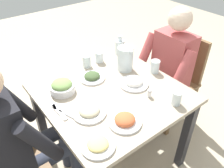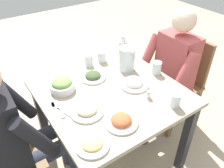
% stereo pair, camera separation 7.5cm
% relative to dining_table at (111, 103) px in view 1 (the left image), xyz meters
% --- Properties ---
extents(ground_plane, '(8.00, 8.00, 0.00)m').
position_rel_dining_table_xyz_m(ground_plane, '(0.00, 0.00, -0.60)').
color(ground_plane, tan).
extents(dining_table, '(0.93, 0.93, 0.72)m').
position_rel_dining_table_xyz_m(dining_table, '(0.00, 0.00, 0.00)').
color(dining_table, gray).
rests_on(dining_table, ground_plane).
extents(chair_near, '(0.40, 0.40, 0.86)m').
position_rel_dining_table_xyz_m(chair_near, '(0.05, -0.82, -0.12)').
color(chair_near, brown).
rests_on(chair_near, ground_plane).
extents(diner_near, '(0.48, 0.53, 1.15)m').
position_rel_dining_table_xyz_m(diner_near, '(0.05, -0.62, 0.02)').
color(diner_near, '#B24C4C').
rests_on(diner_near, ground_plane).
extents(diner_far, '(0.48, 0.53, 1.15)m').
position_rel_dining_table_xyz_m(diner_far, '(0.08, 0.62, 0.02)').
color(diner_far, black).
rests_on(diner_far, ground_plane).
extents(water_pitcher, '(0.16, 0.12, 0.19)m').
position_rel_dining_table_xyz_m(water_pitcher, '(0.16, -0.26, 0.21)').
color(water_pitcher, silver).
rests_on(water_pitcher, dining_table).
extents(salad_bowl, '(0.17, 0.17, 0.09)m').
position_rel_dining_table_xyz_m(salad_bowl, '(0.20, 0.27, 0.16)').
color(salad_bowl, white).
rests_on(salad_bowl, dining_table).
extents(plate_dolmas, '(0.19, 0.19, 0.05)m').
position_rel_dining_table_xyz_m(plate_dolmas, '(0.20, 0.02, 0.13)').
color(plate_dolmas, white).
rests_on(plate_dolmas, dining_table).
extents(plate_rice_curry, '(0.20, 0.20, 0.06)m').
position_rel_dining_table_xyz_m(plate_rice_curry, '(-0.29, 0.12, 0.13)').
color(plate_rice_curry, white).
rests_on(plate_rice_curry, dining_table).
extents(plate_yoghurt, '(0.21, 0.21, 0.06)m').
position_rel_dining_table_xyz_m(plate_yoghurt, '(-0.04, -0.17, 0.13)').
color(plate_yoghurt, white).
rests_on(plate_yoghurt, dining_table).
extents(plate_beans, '(0.21, 0.21, 0.05)m').
position_rel_dining_table_xyz_m(plate_beans, '(-0.10, 0.24, 0.13)').
color(plate_beans, white).
rests_on(plate_beans, dining_table).
extents(plate_fries, '(0.19, 0.19, 0.04)m').
position_rel_dining_table_xyz_m(plate_fries, '(-0.34, 0.34, 0.13)').
color(plate_fries, white).
rests_on(plate_fries, dining_table).
extents(water_glass_far_left, '(0.07, 0.07, 0.09)m').
position_rel_dining_table_xyz_m(water_glass_far_left, '(0.38, -0.16, 0.16)').
color(water_glass_far_left, silver).
rests_on(water_glass_far_left, dining_table).
extents(water_glass_near_left, '(0.06, 0.06, 0.09)m').
position_rel_dining_table_xyz_m(water_glass_near_left, '(-0.36, -0.25, 0.16)').
color(water_glass_near_left, silver).
rests_on(water_glass_near_left, dining_table).
extents(water_glass_near_right, '(0.07, 0.07, 0.10)m').
position_rel_dining_table_xyz_m(water_glass_near_right, '(-0.01, -0.41, 0.16)').
color(water_glass_near_right, silver).
rests_on(water_glass_near_right, dining_table).
extents(water_glass_center, '(0.06, 0.06, 0.10)m').
position_rel_dining_table_xyz_m(water_glass_center, '(0.37, -0.04, 0.16)').
color(water_glass_center, silver).
rests_on(water_glass_center, dining_table).
extents(oil_carafe, '(0.08, 0.08, 0.16)m').
position_rel_dining_table_xyz_m(oil_carafe, '(0.38, -0.39, 0.17)').
color(oil_carafe, silver).
rests_on(oil_carafe, dining_table).
extents(salt_shaker, '(0.03, 0.03, 0.05)m').
position_rel_dining_table_xyz_m(salt_shaker, '(-0.20, -0.17, 0.14)').
color(salt_shaker, white).
rests_on(salt_shaker, dining_table).
extents(fork_near, '(0.17, 0.08, 0.01)m').
position_rel_dining_table_xyz_m(fork_near, '(-0.04, 0.35, 0.12)').
color(fork_near, silver).
rests_on(fork_near, dining_table).
extents(knife_near, '(0.19, 0.05, 0.01)m').
position_rel_dining_table_xyz_m(knife_near, '(0.14, 0.38, 0.12)').
color(knife_near, silver).
rests_on(knife_near, dining_table).
extents(fork_far, '(0.17, 0.03, 0.01)m').
position_rel_dining_table_xyz_m(fork_far, '(0.02, 0.39, 0.12)').
color(fork_far, silver).
rests_on(fork_far, dining_table).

